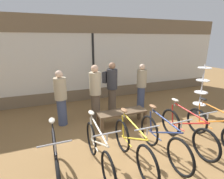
{
  "coord_description": "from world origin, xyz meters",
  "views": [
    {
      "loc": [
        -1.8,
        -2.88,
        2.4
      ],
      "look_at": [
        0.0,
        1.75,
        0.95
      ],
      "focal_mm": 28.0,
      "sensor_mm": 36.0,
      "label": 1
    }
  ],
  "objects_px": {
    "bicycle_right": "(186,131)",
    "customer_near_rack": "(95,92)",
    "bicycle_far_left": "(57,163)",
    "customer_mid_floor": "(61,97)",
    "bicycle_center_left": "(133,146)",
    "bicycle_far_right": "(214,128)",
    "accessory_rack": "(201,94)",
    "display_bench": "(122,114)",
    "customer_near_bench": "(141,85)",
    "bicycle_left": "(98,151)",
    "customer_by_window": "(112,86)",
    "bicycle_center_right": "(162,140)"
  },
  "relations": [
    {
      "from": "bicycle_right",
      "to": "customer_near_rack",
      "type": "height_order",
      "value": "customer_near_rack"
    },
    {
      "from": "bicycle_far_left",
      "to": "customer_mid_floor",
      "type": "xyz_separation_m",
      "value": [
        0.31,
        2.16,
        0.44
      ]
    },
    {
      "from": "bicycle_center_left",
      "to": "customer_near_rack",
      "type": "height_order",
      "value": "customer_near_rack"
    },
    {
      "from": "customer_near_rack",
      "to": "bicycle_far_left",
      "type": "bearing_deg",
      "value": -121.69
    },
    {
      "from": "bicycle_far_right",
      "to": "accessory_rack",
      "type": "relative_size",
      "value": 1.04
    },
    {
      "from": "bicycle_center_left",
      "to": "display_bench",
      "type": "bearing_deg",
      "value": 73.04
    },
    {
      "from": "bicycle_far_left",
      "to": "bicycle_center_left",
      "type": "relative_size",
      "value": 0.99
    },
    {
      "from": "bicycle_right",
      "to": "display_bench",
      "type": "xyz_separation_m",
      "value": [
        -0.96,
        1.43,
        -0.02
      ]
    },
    {
      "from": "bicycle_far_right",
      "to": "customer_near_bench",
      "type": "bearing_deg",
      "value": 100.3
    },
    {
      "from": "bicycle_center_left",
      "to": "bicycle_far_right",
      "type": "xyz_separation_m",
      "value": [
        2.14,
        -0.02,
        -0.02
      ]
    },
    {
      "from": "accessory_rack",
      "to": "bicycle_left",
      "type": "bearing_deg",
      "value": -161.93
    },
    {
      "from": "customer_near_rack",
      "to": "customer_by_window",
      "type": "distance_m",
      "value": 0.78
    },
    {
      "from": "bicycle_left",
      "to": "customer_near_rack",
      "type": "distance_m",
      "value": 2.16
    },
    {
      "from": "bicycle_left",
      "to": "customer_near_bench",
      "type": "bearing_deg",
      "value": 46.36
    },
    {
      "from": "accessory_rack",
      "to": "customer_by_window",
      "type": "height_order",
      "value": "customer_by_window"
    },
    {
      "from": "customer_by_window",
      "to": "customer_near_rack",
      "type": "bearing_deg",
      "value": -148.98
    },
    {
      "from": "bicycle_far_right",
      "to": "customer_mid_floor",
      "type": "height_order",
      "value": "customer_mid_floor"
    },
    {
      "from": "accessory_rack",
      "to": "customer_near_bench",
      "type": "xyz_separation_m",
      "value": [
        -1.49,
        1.2,
        0.15
      ]
    },
    {
      "from": "bicycle_center_right",
      "to": "bicycle_far_right",
      "type": "bearing_deg",
      "value": -0.13
    },
    {
      "from": "customer_near_bench",
      "to": "accessory_rack",
      "type": "bearing_deg",
      "value": -38.66
    },
    {
      "from": "customer_near_rack",
      "to": "customer_by_window",
      "type": "height_order",
      "value": "customer_near_rack"
    },
    {
      "from": "bicycle_left",
      "to": "bicycle_far_right",
      "type": "xyz_separation_m",
      "value": [
        2.8,
        -0.14,
        -0.02
      ]
    },
    {
      "from": "bicycle_far_right",
      "to": "display_bench",
      "type": "xyz_separation_m",
      "value": [
        -1.67,
        1.57,
        -0.02
      ]
    },
    {
      "from": "bicycle_far_right",
      "to": "customer_near_bench",
      "type": "distance_m",
      "value": 2.66
    },
    {
      "from": "display_bench",
      "to": "customer_near_bench",
      "type": "xyz_separation_m",
      "value": [
        1.2,
        1.01,
        0.47
      ]
    },
    {
      "from": "bicycle_right",
      "to": "customer_by_window",
      "type": "xyz_separation_m",
      "value": [
        -0.88,
        2.42,
        0.53
      ]
    },
    {
      "from": "display_bench",
      "to": "customer_near_rack",
      "type": "distance_m",
      "value": 1.0
    },
    {
      "from": "customer_near_bench",
      "to": "customer_by_window",
      "type": "bearing_deg",
      "value": -179.48
    },
    {
      "from": "bicycle_center_right",
      "to": "bicycle_right",
      "type": "height_order",
      "value": "bicycle_center_right"
    },
    {
      "from": "customer_mid_floor",
      "to": "customer_near_bench",
      "type": "xyz_separation_m",
      "value": [
        2.77,
        0.34,
        -0.0
      ]
    },
    {
      "from": "bicycle_right",
      "to": "customer_near_bench",
      "type": "bearing_deg",
      "value": 84.34
    },
    {
      "from": "bicycle_far_left",
      "to": "bicycle_center_right",
      "type": "bearing_deg",
      "value": -2.11
    },
    {
      "from": "accessory_rack",
      "to": "bicycle_far_right",
      "type": "bearing_deg",
      "value": -126.53
    },
    {
      "from": "bicycle_center_left",
      "to": "customer_near_rack",
      "type": "distance_m",
      "value": 2.21
    },
    {
      "from": "display_bench",
      "to": "customer_mid_floor",
      "type": "distance_m",
      "value": 1.77
    },
    {
      "from": "customer_mid_floor",
      "to": "customer_near_bench",
      "type": "bearing_deg",
      "value": 6.93
    },
    {
      "from": "bicycle_far_left",
      "to": "bicycle_center_left",
      "type": "distance_m",
      "value": 1.41
    },
    {
      "from": "bicycle_right",
      "to": "customer_near_rack",
      "type": "bearing_deg",
      "value": 127.47
    },
    {
      "from": "bicycle_far_left",
      "to": "customer_by_window",
      "type": "height_order",
      "value": "customer_by_window"
    },
    {
      "from": "accessory_rack",
      "to": "customer_mid_floor",
      "type": "height_order",
      "value": "accessory_rack"
    },
    {
      "from": "customer_near_bench",
      "to": "display_bench",
      "type": "bearing_deg",
      "value": -140.01
    },
    {
      "from": "bicycle_center_left",
      "to": "accessory_rack",
      "type": "distance_m",
      "value": 3.46
    },
    {
      "from": "customer_by_window",
      "to": "customer_mid_floor",
      "type": "height_order",
      "value": "customer_by_window"
    },
    {
      "from": "bicycle_left",
      "to": "customer_near_rack",
      "type": "xyz_separation_m",
      "value": [
        0.54,
        2.03,
        0.49
      ]
    },
    {
      "from": "accessory_rack",
      "to": "customer_near_rack",
      "type": "xyz_separation_m",
      "value": [
        -3.29,
        0.78,
        0.22
      ]
    },
    {
      "from": "bicycle_center_left",
      "to": "customer_mid_floor",
      "type": "relative_size",
      "value": 1.09
    },
    {
      "from": "bicycle_center_left",
      "to": "bicycle_right",
      "type": "height_order",
      "value": "bicycle_center_left"
    },
    {
      "from": "customer_near_rack",
      "to": "customer_near_bench",
      "type": "bearing_deg",
      "value": 12.91
    },
    {
      "from": "customer_near_rack",
      "to": "customer_mid_floor",
      "type": "relative_size",
      "value": 1.07
    },
    {
      "from": "bicycle_far_right",
      "to": "customer_near_bench",
      "type": "relative_size",
      "value": 1.07
    }
  ]
}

